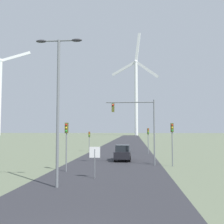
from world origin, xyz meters
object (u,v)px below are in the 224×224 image
(streetlamp, at_px, (58,93))
(traffic_light_post_near_right, at_px, (172,135))
(traffic_light_post_mid_right, at_px, (148,135))
(car_approaching, at_px, (123,153))
(traffic_light_mast_overhead, at_px, (138,118))
(wind_turbine_left, at_px, (136,90))
(wind_turbine_far_left, at_px, (0,89))
(traffic_light_post_mid_left, at_px, (89,137))
(stop_sign_near, at_px, (95,156))
(traffic_light_post_near_left, at_px, (66,136))

(streetlamp, xyz_separation_m, traffic_light_post_near_right, (8.60, 10.25, -2.85))
(traffic_light_post_mid_right, xyz_separation_m, car_approaching, (-3.45, -8.62, -1.91))
(traffic_light_post_near_right, relative_size, traffic_light_mast_overhead, 0.64)
(traffic_light_mast_overhead, xyz_separation_m, wind_turbine_left, (1.28, 150.00, 25.90))
(wind_turbine_far_left, bearing_deg, traffic_light_post_mid_right, -54.21)
(traffic_light_mast_overhead, xyz_separation_m, wind_turbine_far_left, (-88.57, 137.73, 25.61))
(traffic_light_post_mid_left, relative_size, wind_turbine_far_left, 0.05)
(car_approaching, bearing_deg, traffic_light_post_near_right, -40.98)
(wind_turbine_far_left, height_order, wind_turbine_left, wind_turbine_left)
(stop_sign_near, distance_m, wind_turbine_far_left, 170.90)
(streetlamp, xyz_separation_m, traffic_light_mast_overhead, (5.22, 10.82, -1.18))
(stop_sign_near, height_order, traffic_light_post_mid_left, traffic_light_post_mid_left)
(streetlamp, xyz_separation_m, traffic_light_post_mid_right, (6.94, 23.31, -3.14))
(traffic_light_post_near_left, relative_size, wind_turbine_far_left, 0.07)
(streetlamp, distance_m, car_approaching, 15.92)
(traffic_light_post_near_right, bearing_deg, traffic_light_mast_overhead, 170.37)
(traffic_light_post_near_right, distance_m, traffic_light_post_mid_right, 13.17)
(traffic_light_post_mid_left, height_order, traffic_light_post_mid_right, traffic_light_post_mid_right)
(wind_turbine_left, bearing_deg, streetlamp, -92.32)
(wind_turbine_far_left, bearing_deg, traffic_light_post_near_right, -56.38)
(traffic_light_mast_overhead, bearing_deg, traffic_light_post_mid_left, 115.41)
(traffic_light_post_near_left, bearing_deg, stop_sign_near, -45.06)
(traffic_light_post_near_left, height_order, wind_turbine_left, wind_turbine_left)
(streetlamp, distance_m, wind_turbine_far_left, 172.08)
(wind_turbine_far_left, bearing_deg, wind_turbine_left, 7.77)
(streetlamp, relative_size, traffic_light_post_mid_left, 2.87)
(traffic_light_post_near_left, distance_m, traffic_light_post_mid_left, 21.32)
(car_approaching, distance_m, wind_turbine_far_left, 162.25)
(traffic_light_post_near_left, bearing_deg, wind_turbine_left, 87.21)
(stop_sign_near, bearing_deg, traffic_light_post_mid_right, 75.89)
(stop_sign_near, xyz_separation_m, traffic_light_post_mid_left, (-4.56, 24.19, 0.80))
(traffic_light_mast_overhead, height_order, car_approaching, traffic_light_mast_overhead)
(traffic_light_post_near_left, bearing_deg, traffic_light_mast_overhead, 36.46)
(traffic_light_post_near_right, relative_size, car_approaching, 1.03)
(streetlamp, height_order, traffic_light_post_mid_left, streetlamp)
(traffic_light_post_near_right, xyz_separation_m, car_approaching, (-5.12, 4.45, -2.20))
(traffic_light_post_mid_right, xyz_separation_m, traffic_light_mast_overhead, (-1.72, -12.49, 1.96))
(stop_sign_near, distance_m, traffic_light_post_near_left, 4.41)
(traffic_light_post_mid_right, xyz_separation_m, wind_turbine_far_left, (-90.28, 125.24, 27.57))
(streetlamp, xyz_separation_m, car_approaching, (3.49, 14.69, -5.05))
(traffic_light_post_near_left, height_order, traffic_light_post_near_right, traffic_light_post_near_right)
(traffic_light_post_mid_right, bearing_deg, wind_turbine_far_left, 125.79)
(traffic_light_post_mid_left, relative_size, car_approaching, 0.80)
(stop_sign_near, relative_size, traffic_light_post_mid_left, 0.71)
(traffic_light_mast_overhead, height_order, wind_turbine_far_left, wind_turbine_far_left)
(traffic_light_post_mid_left, bearing_deg, traffic_light_post_mid_right, -23.23)
(traffic_light_post_near_left, xyz_separation_m, wind_turbine_far_left, (-82.30, 142.36, 27.31))
(traffic_light_post_near_right, relative_size, wind_turbine_far_left, 0.07)
(traffic_light_post_near_left, relative_size, traffic_light_mast_overhead, 0.63)
(traffic_light_post_near_right, bearing_deg, traffic_light_post_mid_right, 97.27)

